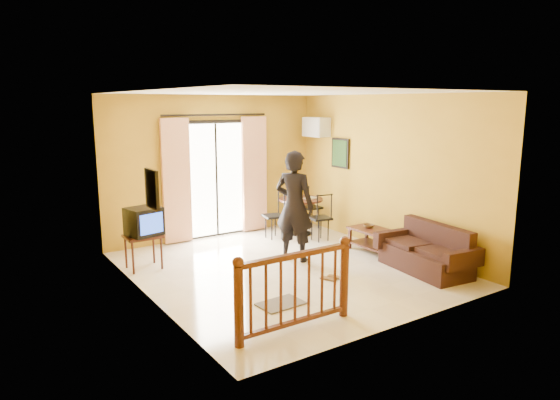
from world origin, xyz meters
TOP-DOWN VIEW (x-y plane):
  - ground at (0.00, 0.00)m, footprint 5.00×5.00m
  - room_shell at (0.00, 0.00)m, footprint 5.00×5.00m
  - balcony_door at (0.00, 2.43)m, footprint 2.25×0.14m
  - tv_table at (-1.90, 1.28)m, footprint 0.56×0.46m
  - television at (-1.87, 1.28)m, footprint 0.58×0.55m
  - picture_left at (-2.22, -0.20)m, footprint 0.05×0.42m
  - dining_table at (1.49, 1.64)m, footprint 0.89×0.89m
  - water_jug at (1.41, 1.62)m, footprint 0.17×0.17m
  - serving_tray at (1.64, 1.54)m, footprint 0.31×0.24m
  - dining_chairs at (1.45, 1.55)m, footprint 1.56×1.34m
  - air_conditioner at (2.09, 1.95)m, footprint 0.31×0.60m
  - botanical_print at (2.22, 1.30)m, footprint 0.05×0.50m
  - coffee_table at (1.85, -0.12)m, footprint 0.52×0.94m
  - bowl at (1.85, 0.04)m, footprint 0.23×0.23m
  - sofa at (1.85, -1.32)m, footprint 0.89×1.64m
  - standing_person at (0.39, 0.31)m, footprint 0.73×0.82m
  - stair_balustrade at (-1.15, -1.90)m, footprint 1.63×0.13m
  - doormat at (-0.87, -1.18)m, footprint 0.62×0.43m
  - sandals at (0.33, -0.79)m, footprint 0.34×0.27m

SIDE VIEW (x-z plane):
  - ground at x=0.00m, z-range 0.00..0.00m
  - dining_chairs at x=1.45m, z-range -0.47..0.47m
  - doormat at x=-0.87m, z-range 0.00..0.02m
  - sandals at x=0.33m, z-range 0.00..0.03m
  - sofa at x=1.85m, z-range -0.09..0.65m
  - coffee_table at x=1.85m, z-range 0.07..0.49m
  - bowl at x=1.85m, z-range 0.42..0.48m
  - tv_table at x=-1.90m, z-range 0.20..0.76m
  - stair_balustrade at x=-1.15m, z-range 0.05..1.08m
  - dining_table at x=1.49m, z-range 0.22..0.96m
  - serving_tray at x=1.64m, z-range 0.74..0.76m
  - television at x=-1.87m, z-range 0.56..1.01m
  - water_jug at x=1.41m, z-range 0.74..1.05m
  - standing_person at x=0.39m, z-range 0.00..1.88m
  - balcony_door at x=0.00m, z-range -0.04..2.42m
  - picture_left at x=-2.22m, z-range 1.29..1.81m
  - botanical_print at x=2.22m, z-range 1.35..1.95m
  - room_shell at x=0.00m, z-range -0.80..4.20m
  - air_conditioner at x=2.09m, z-range 1.95..2.35m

